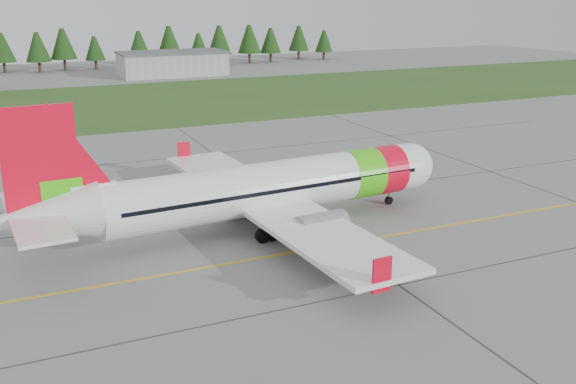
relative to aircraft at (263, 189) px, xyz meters
name	(u,v)px	position (x,y,z in m)	size (l,w,h in m)	color
ground	(259,315)	(-5.95, -13.96, -3.31)	(320.00, 320.00, 0.00)	gray
aircraft	(263,189)	(0.00, 0.00, 0.00)	(37.93, 35.02, 11.49)	white
follow_me_car	(259,384)	(-9.59, -23.30, -1.43)	(1.51, 1.28, 3.76)	#DE9D0C
grass_strip	(83,106)	(-5.95, 68.04, -3.30)	(320.00, 50.00, 0.03)	#30561E
taxi_guideline	(217,265)	(-5.95, -5.96, -3.30)	(120.00, 0.25, 0.02)	gold
hangar_east	(172,64)	(19.05, 104.04, -0.71)	(24.00, 12.00, 5.20)	#A8A8A3
treeline	(52,51)	(-5.95, 124.04, 1.69)	(160.00, 8.00, 10.00)	#1C3F14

